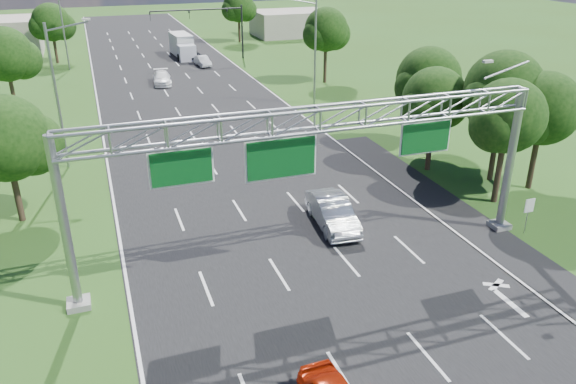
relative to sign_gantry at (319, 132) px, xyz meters
name	(u,v)px	position (x,y,z in m)	size (l,w,h in m)	color
ground	(225,149)	(-0.33, 18.00, -6.89)	(220.00, 220.00, 0.00)	#2C4E17
road	(225,149)	(-0.33, 18.00, -6.89)	(18.00, 180.00, 0.02)	black
road_flare	(458,216)	(9.87, 2.00, -6.89)	(3.00, 30.00, 0.02)	black
sign_gantry	(319,132)	(0.00, 0.00, 0.00)	(23.50, 1.00, 9.56)	gray
regulatory_sign	(529,209)	(12.07, -1.02, -5.38)	(0.60, 0.08, 2.10)	gray
traffic_signal	(216,20)	(7.15, 53.00, -1.72)	(12.21, 0.24, 7.00)	black
streetlight_l_near	(59,90)	(-11.63, 18.00, -1.31)	(2.97, 0.22, 10.16)	gray
streetlight_l_far	(64,24)	(-11.63, 53.00, -1.31)	(2.97, 0.22, 10.16)	gray
streetlight_r_mid	(313,47)	(10.97, 28.00, -1.31)	(2.97, 0.22, 10.16)	gray
tree_cluster_right	(481,99)	(14.47, 7.19, -1.58)	(9.91, 14.60, 8.68)	#2D2116
tree_verge_la	(7,142)	(-14.25, 10.04, -2.13)	(5.76, 4.80, 7.40)	#2D2116
tree_verge_lb	(7,57)	(-16.25, 33.04, -1.48)	(5.76, 4.80, 8.06)	#2D2116
tree_verge_lc	(52,24)	(-13.25, 58.04, -1.92)	(5.76, 4.80, 7.62)	#2D2116
tree_verge_rd	(326,32)	(15.75, 36.04, -1.26)	(5.76, 4.80, 8.28)	#2D2116
tree_verge_re	(239,8)	(13.75, 66.04, -1.70)	(5.76, 4.80, 7.84)	#2D2116
building_right	(290,23)	(23.67, 70.00, -4.89)	(12.00, 9.00, 4.00)	#AA9F8E
silver_sedan	(332,212)	(2.34, 3.35, -6.04)	(1.80, 5.17, 1.70)	#A6ABB1
car_queue_a	(162,78)	(-1.93, 41.33, -6.21)	(1.92, 4.72, 1.37)	white
car_queue_b	(193,55)	(4.11, 54.53, -6.32)	(1.88, 4.08, 1.14)	black
car_queue_d	(203,61)	(4.41, 49.65, -6.26)	(1.35, 3.86, 1.27)	silver
box_truck	(182,46)	(3.10, 56.91, -5.45)	(2.60, 8.03, 3.00)	silver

